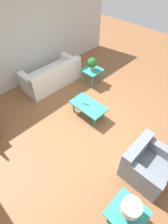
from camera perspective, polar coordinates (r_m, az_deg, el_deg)
ground_plane at (r=4.66m, az=3.79°, el=-4.50°), size 14.00×14.00×0.00m
wall_right at (r=5.87m, az=-20.06°, el=21.09°), size 0.12×7.20×2.70m
sofa at (r=5.91m, az=-10.30°, el=11.40°), size 0.88×1.89×0.76m
armchair at (r=3.89m, az=19.61°, el=-15.84°), size 0.84×0.89×0.77m
coffee_table at (r=4.65m, az=1.39°, el=1.85°), size 0.97×0.54×0.39m
side_table_plant at (r=5.79m, az=2.62°, el=13.08°), size 0.58×0.58×0.51m
side_table_lamp at (r=3.31m, az=13.82°, el=-29.62°), size 0.58×0.58×0.51m
potted_plant at (r=5.63m, az=2.72°, el=15.69°), size 0.31×0.31×0.40m
table_lamp at (r=3.02m, az=14.97°, el=-28.10°), size 0.30×0.30×0.37m
remote_control at (r=4.63m, az=0.58°, el=2.62°), size 0.16×0.09×0.02m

